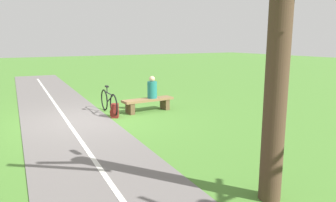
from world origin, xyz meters
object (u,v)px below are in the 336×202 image
bicycle (109,102)px  tree_by_path (278,82)px  person_seated (152,89)px  bench (148,102)px  backpack (115,111)px

bicycle → tree_by_path: 7.07m
person_seated → tree_by_path: bearing=76.0°
bench → bicycle: 1.34m
backpack → tree_by_path: tree_by_path is taller
bicycle → tree_by_path: size_ratio=0.45×
bench → backpack: (1.31, 0.27, -0.10)m
bicycle → backpack: bicycle is taller
bench → bicycle: size_ratio=1.01×
bicycle → backpack: bearing=-0.1°
bicycle → tree_by_path: bearing=4.5°
person_seated → tree_by_path: (1.23, 6.55, 1.06)m
bicycle → backpack: 0.67m
bench → person_seated: bearing=-180.0°
tree_by_path → bench: bearing=-99.2°
bicycle → backpack: (0.03, 0.64, -0.17)m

